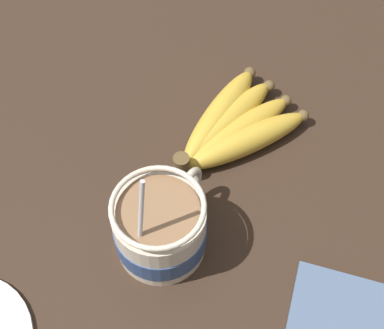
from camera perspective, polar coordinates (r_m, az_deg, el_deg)
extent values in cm
cube|color=#332319|center=(64.74, -2.61, -5.71)|extent=(137.18, 137.18, 2.70)
cylinder|color=beige|center=(58.27, -3.43, -6.90)|extent=(9.97, 9.97, 7.56)
cylinder|color=navy|center=(58.92, -3.39, -7.23)|extent=(10.17, 10.17, 3.04)
torus|color=beige|center=(60.14, -0.39, -2.47)|extent=(5.07, 0.90, 5.07)
cylinder|color=#846042|center=(54.87, -3.63, -5.02)|extent=(8.77, 8.77, 0.40)
torus|color=beige|center=(53.97, -3.68, -4.48)|extent=(9.97, 9.97, 0.60)
cylinder|color=silver|center=(52.92, -5.55, -6.99)|extent=(3.19, 0.50, 14.29)
ellipsoid|color=silver|center=(59.71, -4.25, -9.17)|extent=(3.00, 2.00, 0.80)
cylinder|color=brown|center=(63.83, -1.13, -0.08)|extent=(2.00, 2.00, 3.00)
ellipsoid|color=gold|center=(67.58, 5.98, 2.59)|extent=(16.32, 11.45, 3.46)
sphere|color=brown|center=(71.18, 11.77, 5.12)|extent=(1.56, 1.56, 1.56)
ellipsoid|color=gold|center=(68.35, 5.04, 3.50)|extent=(16.83, 8.76, 3.40)
sphere|color=brown|center=(72.50, 9.97, 6.72)|extent=(1.53, 1.53, 1.53)
ellipsoid|color=gold|center=(69.07, 4.09, 4.43)|extent=(17.35, 6.10, 3.50)
sphere|color=brown|center=(73.88, 8.21, 8.30)|extent=(1.58, 1.58, 1.58)
ellipsoid|color=gold|center=(69.67, 2.97, 5.26)|extent=(17.55, 4.21, 3.71)
sphere|color=brown|center=(75.06, 6.17, 9.68)|extent=(1.67, 1.67, 1.67)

